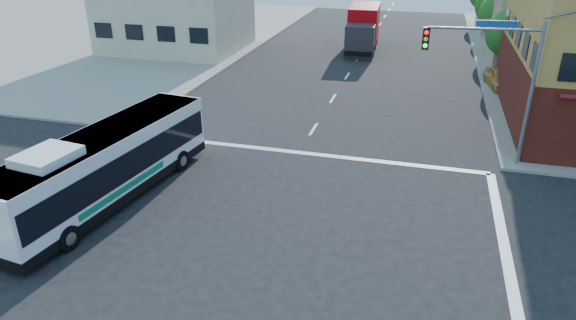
# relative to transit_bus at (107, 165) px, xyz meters

# --- Properties ---
(ground) EXTENTS (120.00, 120.00, 0.00)m
(ground) POSITION_rel_transit_bus_xyz_m (6.59, -2.48, -1.66)
(ground) COLOR black
(ground) RESTS_ON ground
(sidewalk_nw) EXTENTS (50.00, 50.00, 0.15)m
(sidewalk_nw) POSITION_rel_transit_bus_xyz_m (-28.41, 32.52, -1.59)
(sidewalk_nw) COLOR gray
(sidewalk_nw) RESTS_ON ground
(building_east_near) EXTENTS (12.06, 10.06, 9.00)m
(building_east_near) POSITION_rel_transit_bus_xyz_m (23.57, 31.50, 2.84)
(building_east_near) COLOR tan
(building_east_near) RESTS_ON ground
(building_west) EXTENTS (12.06, 10.06, 8.00)m
(building_west) POSITION_rel_transit_bus_xyz_m (-10.43, 27.50, 2.34)
(building_west) COLOR beige
(building_west) RESTS_ON ground
(signal_mast_ne) EXTENTS (7.91, 1.13, 8.07)m
(signal_mast_ne) POSITION_rel_transit_bus_xyz_m (15.67, 8.14, 3.32)
(signal_mast_ne) COLOR slate
(signal_mast_ne) RESTS_ON ground
(street_tree_a) EXTENTS (3.60, 3.60, 5.53)m
(street_tree_a) POSITION_rel_transit_bus_xyz_m (18.49, 25.45, 1.93)
(street_tree_a) COLOR #371F14
(street_tree_a) RESTS_ON ground
(street_tree_b) EXTENTS (3.80, 3.80, 5.79)m
(street_tree_b) POSITION_rel_transit_bus_xyz_m (18.49, 33.45, 2.09)
(street_tree_b) COLOR #371F14
(street_tree_b) RESTS_ON ground
(street_tree_c) EXTENTS (3.40, 3.40, 5.29)m
(street_tree_c) POSITION_rel_transit_bus_xyz_m (18.49, 41.45, 1.80)
(street_tree_c) COLOR #371F14
(street_tree_c) RESTS_ON ground
(transit_bus) EXTENTS (3.90, 11.69, 3.40)m
(transit_bus) POSITION_rel_transit_bus_xyz_m (0.00, 0.00, 0.00)
(transit_bus) COLOR black
(transit_bus) RESTS_ON ground
(box_truck) EXTENTS (3.08, 8.94, 3.96)m
(box_truck) POSITION_rel_transit_bus_xyz_m (6.39, 32.26, 0.26)
(box_truck) COLOR #2A292E
(box_truck) RESTS_ON ground
(parked_car) EXTENTS (2.38, 4.59, 1.49)m
(parked_car) POSITION_rel_transit_bus_xyz_m (17.83, 22.16, -0.91)
(parked_car) COLOR gold
(parked_car) RESTS_ON ground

